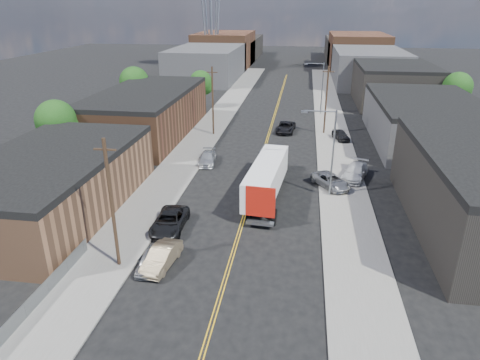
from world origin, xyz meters
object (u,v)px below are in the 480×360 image
(car_left_a, at_px, (150,261))
(car_left_b, at_px, (162,257))
(car_right_lot_a, at_px, (331,181))
(car_right_lot_b, at_px, (355,172))
(car_left_d, at_px, (207,158))
(car_right_lot_c, at_px, (341,135))
(car_ahead_truck, at_px, (286,127))
(car_left_c, at_px, (170,221))
(semi_truck, at_px, (268,174))

(car_left_a, xyz_separation_m, car_left_b, (0.77, 0.44, 0.12))
(car_right_lot_a, relative_size, car_right_lot_b, 0.92)
(car_left_d, bearing_deg, car_right_lot_a, -26.13)
(car_left_d, distance_m, car_right_lot_c, 20.74)
(car_right_lot_b, distance_m, car_ahead_truck, 19.97)
(car_left_b, relative_size, car_left_c, 0.83)
(car_right_lot_b, bearing_deg, car_ahead_truck, 132.93)
(car_left_c, distance_m, car_right_lot_c, 33.16)
(car_right_lot_b, xyz_separation_m, car_right_lot_c, (-0.56, 14.78, -0.10))
(car_left_c, xyz_separation_m, car_ahead_truck, (8.52, 32.01, -0.02))
(car_left_a, bearing_deg, car_right_lot_a, 48.15)
(car_right_lot_b, bearing_deg, car_left_b, -111.79)
(car_ahead_truck, bearing_deg, car_right_lot_b, -59.25)
(car_left_a, xyz_separation_m, car_right_lot_c, (16.21, 34.76, 0.20))
(car_left_c, distance_m, car_right_lot_b, 22.07)
(car_left_d, xyz_separation_m, car_right_lot_c, (16.84, 12.11, 0.15))
(car_left_d, height_order, car_ahead_truck, car_ahead_truck)
(car_left_a, relative_size, car_ahead_truck, 0.69)
(car_left_a, xyz_separation_m, car_ahead_truck, (8.21, 38.01, 0.12))
(semi_truck, relative_size, car_left_a, 4.10)
(car_left_b, height_order, car_left_d, car_left_b)
(car_left_a, height_order, car_left_c, car_left_c)
(car_left_b, xyz_separation_m, car_left_d, (-1.40, 22.20, -0.07))
(car_right_lot_a, bearing_deg, semi_truck, 167.78)
(car_left_a, height_order, car_right_lot_a, car_right_lot_a)
(car_right_lot_b, bearing_deg, car_right_lot_c, 109.72)
(car_left_a, bearing_deg, car_left_b, 27.21)
(car_left_c, distance_m, car_ahead_truck, 33.13)
(car_left_b, bearing_deg, car_right_lot_b, 57.82)
(car_right_lot_a, xyz_separation_m, car_ahead_truck, (-5.76, 20.86, -0.09))
(semi_truck, height_order, car_left_d, semi_truck)
(car_left_c, bearing_deg, car_left_a, -88.97)
(car_right_lot_a, distance_m, car_right_lot_c, 17.74)
(car_left_a, bearing_deg, car_left_c, 90.32)
(car_left_d, distance_m, car_right_lot_b, 17.61)
(semi_truck, xyz_separation_m, car_left_a, (-7.45, -14.69, -1.61))
(car_left_c, xyz_separation_m, car_left_d, (-0.32, 16.64, -0.09))
(car_left_c, xyz_separation_m, car_right_lot_b, (17.08, 13.97, 0.17))
(car_left_a, xyz_separation_m, car_left_d, (-0.63, 22.64, 0.05))
(car_left_d, bearing_deg, car_left_a, -93.93)
(semi_truck, bearing_deg, car_left_c, -126.51)
(car_left_b, bearing_deg, car_ahead_truck, 85.95)
(car_left_c, relative_size, car_right_lot_a, 1.11)
(semi_truck, distance_m, car_left_b, 15.80)
(semi_truck, bearing_deg, car_left_a, -111.61)
(semi_truck, bearing_deg, car_ahead_truck, 93.44)
(car_left_b, relative_size, car_right_lot_a, 0.92)
(semi_truck, relative_size, car_right_lot_b, 2.82)
(car_right_lot_b, relative_size, car_ahead_truck, 1.00)
(car_left_b, relative_size, car_left_d, 0.97)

